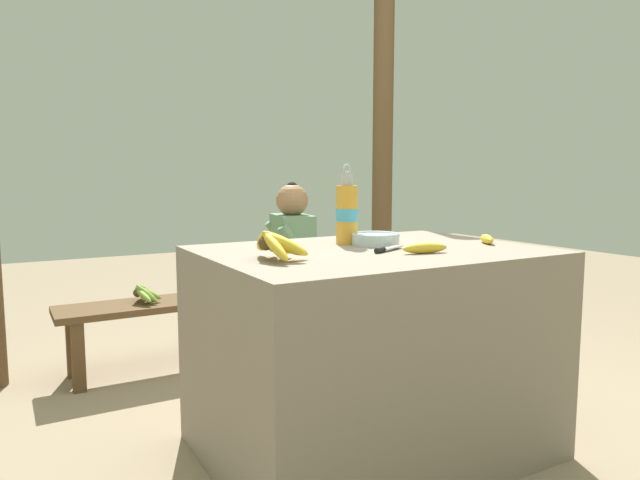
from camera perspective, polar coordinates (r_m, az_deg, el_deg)
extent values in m
plane|color=gray|center=(2.40, 5.01, -19.96)|extent=(12.00, 12.00, 0.00)
cube|color=gray|center=(2.25, 5.11, -10.92)|extent=(1.24, 0.91, 0.79)
sphere|color=#4C381E|center=(1.86, -5.46, -0.31)|extent=(0.05, 0.05, 0.05)
ellipsoid|color=gold|center=(1.81, -4.50, -0.66)|extent=(0.05, 0.16, 0.10)
ellipsoid|color=gold|center=(1.84, -3.70, -0.39)|extent=(0.15, 0.14, 0.10)
ellipsoid|color=gold|center=(1.87, -3.51, -0.35)|extent=(0.17, 0.08, 0.11)
ellipsoid|color=gold|center=(1.89, -4.26, -0.25)|extent=(0.14, 0.08, 0.11)
ellipsoid|color=gold|center=(1.91, -5.03, -0.24)|extent=(0.12, 0.13, 0.11)
ellipsoid|color=gold|center=(1.92, -5.72, -0.16)|extent=(0.08, 0.17, 0.10)
cylinder|color=silver|center=(2.28, 5.57, 0.01)|extent=(0.19, 0.19, 0.04)
torus|color=silver|center=(2.28, 5.58, 0.54)|extent=(0.19, 0.19, 0.02)
cylinder|color=gold|center=(2.30, 2.64, 2.52)|extent=(0.09, 0.09, 0.24)
cylinder|color=#47A8D1|center=(2.30, 2.64, 2.52)|extent=(0.09, 0.09, 0.05)
cylinder|color=#ADADB2|center=(2.29, 2.66, 6.11)|extent=(0.05, 0.05, 0.05)
torus|color=#ADADB2|center=(2.29, 2.67, 7.15)|extent=(0.04, 0.01, 0.04)
ellipsoid|color=gold|center=(2.06, 10.45, -0.81)|extent=(0.18, 0.07, 0.04)
ellipsoid|color=gold|center=(2.41, 16.35, 0.09)|extent=(0.10, 0.14, 0.04)
cube|color=#BCBCC1|center=(2.14, 7.20, -0.74)|extent=(0.13, 0.09, 0.00)
cylinder|color=black|center=(2.05, 6.01, -1.02)|extent=(0.06, 0.04, 0.02)
cube|color=brown|center=(3.36, -9.10, -5.59)|extent=(1.87, 0.32, 0.04)
cube|color=brown|center=(3.10, -23.03, -10.72)|extent=(0.06, 0.06, 0.35)
cube|color=brown|center=(3.67, 4.04, -7.57)|extent=(0.06, 0.06, 0.35)
cube|color=brown|center=(3.33, -23.51, -9.56)|extent=(0.06, 0.06, 0.35)
cube|color=brown|center=(3.86, 2.05, -6.83)|extent=(0.06, 0.06, 0.35)
cylinder|color=#232328|center=(3.37, -6.52, -8.54)|extent=(0.09, 0.09, 0.39)
cylinder|color=#232328|center=(3.35, -4.56, -5.06)|extent=(0.31, 0.15, 0.09)
cylinder|color=#232328|center=(3.55, -7.16, -7.78)|extent=(0.09, 0.09, 0.39)
cylinder|color=#232328|center=(3.53, -5.29, -4.48)|extent=(0.31, 0.15, 0.09)
cube|color=slate|center=(3.44, -2.78, -1.16)|extent=(0.26, 0.37, 0.44)
cylinder|color=slate|center=(3.27, -2.53, -0.42)|extent=(0.21, 0.10, 0.25)
cylinder|color=slate|center=(3.58, -3.95, 0.18)|extent=(0.21, 0.10, 0.25)
sphere|color=#9E704C|center=(3.41, -2.81, 3.99)|extent=(0.19, 0.19, 0.19)
sphere|color=black|center=(3.41, -2.82, 5.21)|extent=(0.07, 0.07, 0.07)
sphere|color=#4C381E|center=(3.20, -17.78, -5.05)|extent=(0.05, 0.05, 0.05)
ellipsoid|color=olive|center=(3.15, -17.25, -5.31)|extent=(0.08, 0.16, 0.08)
ellipsoid|color=olive|center=(3.17, -16.93, -5.16)|extent=(0.12, 0.13, 0.11)
ellipsoid|color=olive|center=(3.20, -16.79, -5.11)|extent=(0.15, 0.08, 0.10)
ellipsoid|color=olive|center=(3.23, -16.94, -4.94)|extent=(0.14, 0.07, 0.11)
ellipsoid|color=olive|center=(3.25, -17.39, -4.96)|extent=(0.11, 0.14, 0.08)
ellipsoid|color=olive|center=(3.26, -17.62, -4.89)|extent=(0.09, 0.16, 0.10)
cylinder|color=brown|center=(4.02, 6.29, 10.10)|extent=(0.14, 0.14, 2.64)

